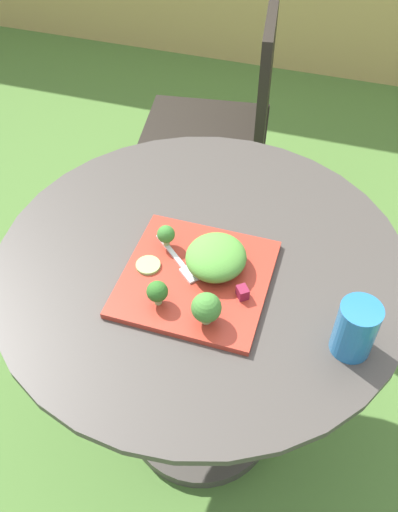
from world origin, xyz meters
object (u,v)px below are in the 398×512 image
object	(u,v)px
drinking_glass	(355,331)
fork	(180,262)
salad_plate	(196,278)
patio_chair	(230,116)

from	to	relation	value
drinking_glass	fork	bearing A→B (deg)	165.31
salad_plate	patio_chair	bearing A→B (deg)	100.13
patio_chair	salad_plate	xyz separation A→B (m)	(0.16, -0.90, 0.21)
patio_chair	fork	bearing A→B (deg)	-82.34
patio_chair	fork	world-z (taller)	patio_chair
drinking_glass	fork	world-z (taller)	drinking_glass
patio_chair	drinking_glass	size ratio (longest dim) A/B	7.71
salad_plate	drinking_glass	distance (m)	0.33
patio_chair	salad_plate	distance (m)	0.94
patio_chair	fork	xyz separation A→B (m)	(0.12, -0.88, 0.22)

